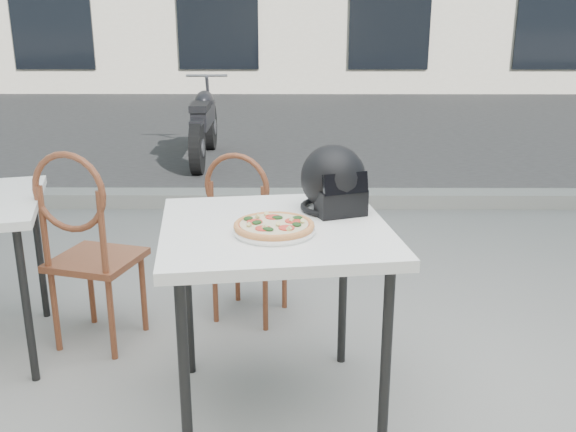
{
  "coord_description": "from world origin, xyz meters",
  "views": [
    {
      "loc": [
        -0.24,
        -2.26,
        1.56
      ],
      "look_at": [
        -0.25,
        -0.02,
        0.85
      ],
      "focal_mm": 40.0,
      "sensor_mm": 36.0,
      "label": 1
    }
  ],
  "objects_px": {
    "cafe_chair_main": "(244,228)",
    "plate": "(274,231)",
    "cafe_table_main": "(275,243)",
    "helmet": "(334,182)",
    "cafe_chair_side": "(86,240)",
    "pizza": "(274,225)",
    "motorcycle": "(204,125)"
  },
  "relations": [
    {
      "from": "cafe_table_main",
      "to": "motorcycle",
      "type": "relative_size",
      "value": 0.52
    },
    {
      "from": "helmet",
      "to": "cafe_chair_main",
      "type": "height_order",
      "value": "helmet"
    },
    {
      "from": "cafe_table_main",
      "to": "helmet",
      "type": "distance_m",
      "value": 0.36
    },
    {
      "from": "pizza",
      "to": "cafe_chair_side",
      "type": "xyz_separation_m",
      "value": [
        -0.9,
        0.62,
        -0.28
      ]
    },
    {
      "from": "cafe_chair_side",
      "to": "helmet",
      "type": "bearing_deg",
      "value": 179.27
    },
    {
      "from": "motorcycle",
      "to": "pizza",
      "type": "bearing_deg",
      "value": -80.43
    },
    {
      "from": "pizza",
      "to": "plate",
      "type": "bearing_deg",
      "value": -97.07
    },
    {
      "from": "cafe_table_main",
      "to": "cafe_chair_side",
      "type": "xyz_separation_m",
      "value": [
        -0.9,
        0.53,
        -0.18
      ]
    },
    {
      "from": "plate",
      "to": "motorcycle",
      "type": "relative_size",
      "value": 0.21
    },
    {
      "from": "cafe_chair_main",
      "to": "plate",
      "type": "bearing_deg",
      "value": 120.46
    },
    {
      "from": "pizza",
      "to": "cafe_chair_side",
      "type": "distance_m",
      "value": 1.13
    },
    {
      "from": "cafe_table_main",
      "to": "cafe_chair_side",
      "type": "height_order",
      "value": "cafe_chair_side"
    },
    {
      "from": "pizza",
      "to": "motorcycle",
      "type": "xyz_separation_m",
      "value": [
        -0.9,
        4.82,
        -0.43
      ]
    },
    {
      "from": "cafe_table_main",
      "to": "motorcycle",
      "type": "height_order",
      "value": "motorcycle"
    },
    {
      "from": "cafe_table_main",
      "to": "cafe_chair_main",
      "type": "relative_size",
      "value": 1.03
    },
    {
      "from": "cafe_chair_side",
      "to": "plate",
      "type": "bearing_deg",
      "value": 161.19
    },
    {
      "from": "pizza",
      "to": "cafe_chair_side",
      "type": "height_order",
      "value": "cafe_chair_side"
    },
    {
      "from": "cafe_chair_main",
      "to": "helmet",
      "type": "bearing_deg",
      "value": 142.44
    },
    {
      "from": "cafe_table_main",
      "to": "plate",
      "type": "relative_size",
      "value": 2.44
    },
    {
      "from": "cafe_chair_main",
      "to": "motorcycle",
      "type": "xyz_separation_m",
      "value": [
        -0.72,
        3.9,
        -0.12
      ]
    },
    {
      "from": "cafe_chair_main",
      "to": "cafe_table_main",
      "type": "bearing_deg",
      "value": 121.69
    },
    {
      "from": "plate",
      "to": "cafe_chair_main",
      "type": "height_order",
      "value": "cafe_chair_main"
    },
    {
      "from": "cafe_chair_main",
      "to": "cafe_chair_side",
      "type": "xyz_separation_m",
      "value": [
        -0.72,
        -0.29,
        0.04
      ]
    },
    {
      "from": "cafe_chair_side",
      "to": "pizza",
      "type": "bearing_deg",
      "value": 161.2
    },
    {
      "from": "motorcycle",
      "to": "plate",
      "type": "bearing_deg",
      "value": -80.43
    },
    {
      "from": "pizza",
      "to": "helmet",
      "type": "height_order",
      "value": "helmet"
    },
    {
      "from": "cafe_table_main",
      "to": "helmet",
      "type": "bearing_deg",
      "value": 39.69
    },
    {
      "from": "cafe_table_main",
      "to": "cafe_chair_main",
      "type": "xyz_separation_m",
      "value": [
        -0.18,
        0.82,
        -0.22
      ]
    },
    {
      "from": "cafe_table_main",
      "to": "helmet",
      "type": "relative_size",
      "value": 2.77
    },
    {
      "from": "cafe_chair_main",
      "to": "motorcycle",
      "type": "distance_m",
      "value": 3.97
    },
    {
      "from": "motorcycle",
      "to": "cafe_table_main",
      "type": "bearing_deg",
      "value": -80.22
    },
    {
      "from": "cafe_chair_main",
      "to": "cafe_chair_side",
      "type": "height_order",
      "value": "cafe_chair_side"
    }
  ]
}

